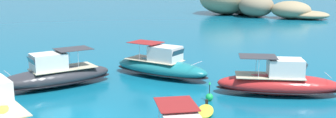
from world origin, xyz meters
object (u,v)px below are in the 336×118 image
at_px(motorboat_charcoal, 55,75).
at_px(motorboat_teal, 161,66).
at_px(motorboat_red, 279,82).
at_px(channel_buoy, 209,96).
at_px(islet_small, 295,12).
at_px(dinghy_tender, 205,111).
at_px(islet_large, 233,0).

height_order(motorboat_charcoal, motorboat_teal, motorboat_charcoal).
distance_m(motorboat_red, channel_buoy, 5.87).
bearing_deg(motorboat_teal, channel_buoy, -37.46).
bearing_deg(motorboat_red, motorboat_charcoal, -161.18).
relative_size(islet_small, channel_buoy, 9.61).
relative_size(motorboat_red, dinghy_tender, 3.51).
height_order(motorboat_red, motorboat_teal, motorboat_teal).
bearing_deg(dinghy_tender, islet_small, 93.28).
bearing_deg(islet_large, islet_small, -12.49).
distance_m(islet_small, dinghy_tender, 67.38).
distance_m(motorboat_teal, dinghy_tender, 10.76).
height_order(islet_small, dinghy_tender, islet_small).
distance_m(islet_small, motorboat_red, 60.92).
xyz_separation_m(islet_large, motorboat_charcoal, (5.29, -69.73, -2.61)).
relative_size(islet_small, motorboat_teal, 1.41).
bearing_deg(channel_buoy, motorboat_charcoal, -171.32).
distance_m(motorboat_charcoal, dinghy_tender, 13.80).
height_order(islet_small, channel_buoy, islet_small).
height_order(islet_large, motorboat_charcoal, islet_large).
bearing_deg(motorboat_charcoal, motorboat_red, 18.82).
xyz_separation_m(motorboat_charcoal, motorboat_teal, (6.47, 6.99, -0.00)).
distance_m(motorboat_charcoal, channel_buoy, 13.17).
bearing_deg(islet_small, islet_large, 167.51).
bearing_deg(motorboat_charcoal, islet_large, 94.34).
xyz_separation_m(islet_small, dinghy_tender, (3.85, -67.25, -1.28)).
relative_size(motorboat_teal, dinghy_tender, 3.52).
distance_m(dinghy_tender, channel_buoy, 2.97).
height_order(motorboat_teal, channel_buoy, motorboat_teal).
bearing_deg(motorboat_charcoal, channel_buoy, 8.68).
relative_size(islet_large, channel_buoy, 14.88).
height_order(dinghy_tender, channel_buoy, channel_buoy).
height_order(motorboat_teal, dinghy_tender, motorboat_teal).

